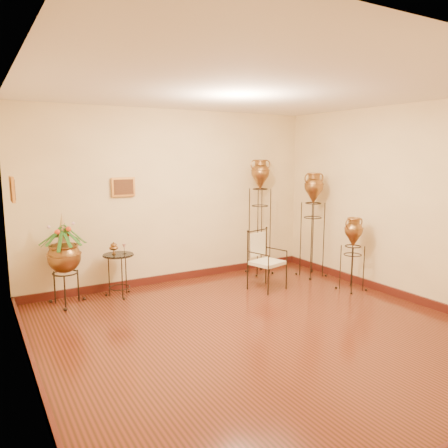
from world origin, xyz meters
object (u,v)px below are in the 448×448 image
amphora_mid (313,224)px  armchair (267,260)px  amphora_tall (260,215)px  side_table (119,274)px  planter_urn (64,253)px

amphora_mid → armchair: 1.22m
amphora_tall → side_table: 2.63m
amphora_mid → armchair: (-1.11, -0.23, -0.45)m
amphora_mid → side_table: bearing=169.4°
amphora_mid → side_table: amphora_mid is taller
amphora_tall → planter_urn: (-3.29, 0.00, -0.29)m
planter_urn → armchair: (2.86, -0.84, -0.28)m
amphora_tall → side_table: (-2.53, -0.00, -0.70)m
armchair → planter_urn: bearing=148.9°
amphora_tall → planter_urn: bearing=180.0°
amphora_tall → side_table: amphora_tall is taller
planter_urn → amphora_tall: bearing=-0.0°
amphora_tall → armchair: 1.10m
side_table → amphora_mid: bearing=-10.6°
planter_urn → armchair: 2.99m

